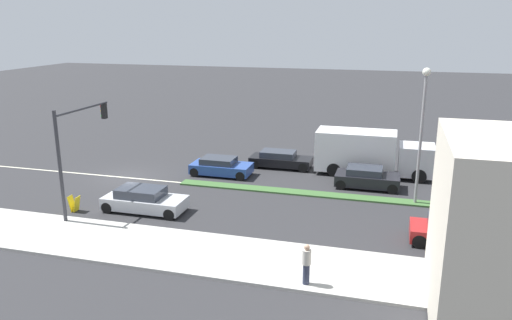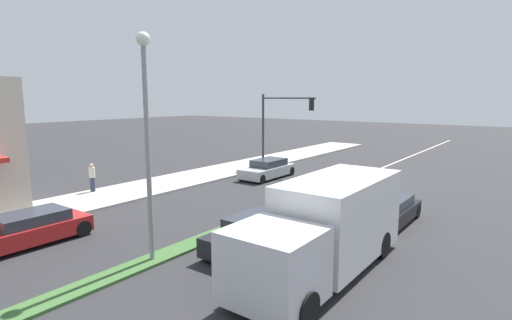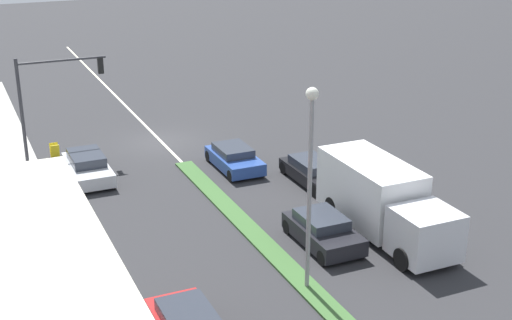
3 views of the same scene
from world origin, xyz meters
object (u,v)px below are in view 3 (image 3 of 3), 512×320
Objects in this scene: delivery_truck at (382,199)px; sedan_dark at (323,231)px; warning_aframe_sign at (55,151)px; sedan_silver at (88,167)px; traffic_signal_main at (48,91)px; street_lamp at (310,165)px; suv_black at (313,172)px; coupe_blue at (234,158)px.

sedan_dark is at bearing 1.02° from delivery_truck.
sedan_silver is (-1.05, 3.55, 0.19)m from warning_aframe_sign.
sedan_dark is at bearing 120.39° from traffic_signal_main.
suv_black is (-5.00, -8.81, -4.20)m from street_lamp.
street_lamp reaches higher than suv_black.
suv_black is at bearing -119.58° from street_lamp.
street_lamp is 19.01m from warning_aframe_sign.
coupe_blue is (2.80, -3.36, 0.00)m from suv_black.
suv_black is (0.00, -5.97, -0.89)m from delivery_truck.
sedan_silver is (10.00, -11.10, -0.85)m from delivery_truck.
street_lamp is at bearing 109.73° from sedan_silver.
street_lamp is (-6.12, 16.98, 0.88)m from traffic_signal_main.
sedan_silver reaches higher than warning_aframe_sign.
suv_black is at bearing -114.93° from sedan_dark.
delivery_truck is at bearing 106.69° from coupe_blue.
traffic_signal_main reaches higher than sedan_dark.
coupe_blue is (-2.20, -12.17, -4.20)m from street_lamp.
delivery_truck is 6.04m from suv_black.
suv_black is 1.11× the size of sedan_dark.
sedan_dark is 13.28m from sedan_silver.
street_lamp is at bearing 109.84° from traffic_signal_main.
street_lamp is 1.75× the size of suv_black.
delivery_truck reaches higher than sedan_dark.
warning_aframe_sign is at bearing -52.98° from delivery_truck.
street_lamp reaches higher than traffic_signal_main.
warning_aframe_sign is 0.20× the size of suv_black.
delivery_truck is at bearing 128.19° from traffic_signal_main.
traffic_signal_main is at bearing -51.81° from delivery_truck.
sedan_dark is (-8.25, 14.71, 0.19)m from warning_aframe_sign.
sedan_silver reaches higher than coupe_blue.
traffic_signal_main is at bearing -70.16° from street_lamp.
sedan_dark is at bearing 122.84° from sedan_silver.
street_lamp reaches higher than sedan_dark.
warning_aframe_sign is 3.71m from sedan_silver.
traffic_signal_main is 18.16m from delivery_truck.
delivery_truck reaches higher than sedan_silver.
warning_aframe_sign is 0.22× the size of sedan_dark.
traffic_signal_main reaches higher than sedan_silver.
suv_black is at bearing 129.78° from coupe_blue.
coupe_blue is (2.80, -9.34, -0.89)m from delivery_truck.
suv_black is 6.64m from sedan_dark.
sedan_dark is at bearing 90.00° from coupe_blue.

